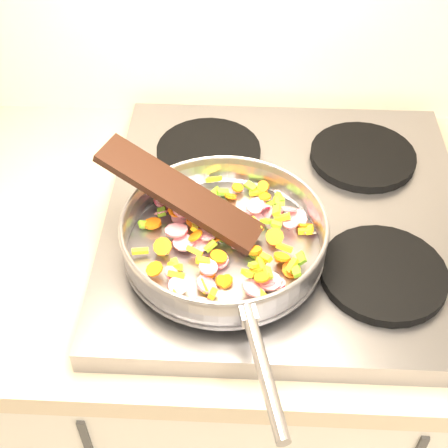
{
  "coord_description": "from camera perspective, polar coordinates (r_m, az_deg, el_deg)",
  "views": [
    {
      "loc": [
        -0.77,
        0.91,
        1.66
      ],
      "look_at": [
        -0.8,
        1.56,
        1.01
      ],
      "focal_mm": 50.0,
      "sensor_mm": 36.0,
      "label": 1
    }
  ],
  "objects": [
    {
      "name": "vegetable_heap",
      "position": [
        0.95,
        0.33,
        -1.03
      ],
      "size": [
        0.29,
        0.28,
        0.05
      ],
      "color": "yellow",
      "rests_on": "saute_pan"
    },
    {
      "name": "wooden_spatula",
      "position": [
        0.94,
        -4.04,
        2.81
      ],
      "size": [
        0.26,
        0.15,
        0.11
      ],
      "primitive_type": "cube",
      "rotation": [
        0.0,
        -0.36,
        2.76
      ],
      "color": "black",
      "rests_on": "saute_pan"
    },
    {
      "name": "saute_pan",
      "position": [
        0.93,
        0.03,
        -0.99
      ],
      "size": [
        0.35,
        0.51,
        0.06
      ],
      "rotation": [
        0.0,
        0.0,
        0.24
      ],
      "color": "#9E9EA5",
      "rests_on": "grate_fl"
    },
    {
      "name": "grate_fr",
      "position": [
        0.96,
        14.37,
        -4.41
      ],
      "size": [
        0.19,
        0.19,
        0.02
      ],
      "primitive_type": "cylinder",
      "color": "black",
      "rests_on": "cooktop"
    },
    {
      "name": "cooktop",
      "position": [
        1.06,
        5.7,
        0.51
      ],
      "size": [
        0.6,
        0.6,
        0.04
      ],
      "primitive_type": "cube",
      "color": "#939399",
      "rests_on": "counter_top"
    },
    {
      "name": "grate_br",
      "position": [
        1.16,
        12.57,
        6.08
      ],
      "size": [
        0.19,
        0.19,
        0.02
      ],
      "primitive_type": "cylinder",
      "color": "black",
      "rests_on": "cooktop"
    },
    {
      "name": "grate_fl",
      "position": [
        0.94,
        -2.52,
        -3.93
      ],
      "size": [
        0.19,
        0.19,
        0.02
      ],
      "primitive_type": "cylinder",
      "color": "black",
      "rests_on": "cooktop"
    },
    {
      "name": "grate_bl",
      "position": [
        1.15,
        -1.42,
        6.64
      ],
      "size": [
        0.19,
        0.19,
        0.02
      ],
      "primitive_type": "cylinder",
      "color": "black",
      "rests_on": "cooktop"
    }
  ]
}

